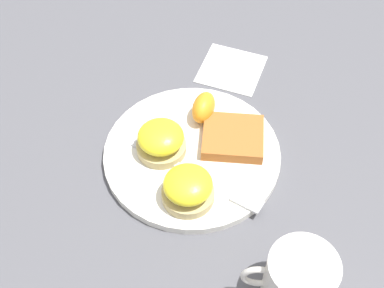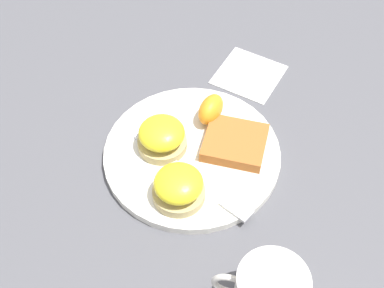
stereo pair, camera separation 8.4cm
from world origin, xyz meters
name	(u,v)px [view 2 (the right image)]	position (x,y,z in m)	size (l,w,h in m)	color
ground_plane	(192,157)	(0.00, 0.00, 0.00)	(1.10, 1.10, 0.00)	#4C4C51
plate	(192,154)	(0.00, 0.00, 0.01)	(0.28, 0.28, 0.01)	silver
sandwich_benedict_left	(163,134)	(0.05, 0.00, 0.04)	(0.08, 0.08, 0.05)	tan
sandwich_benedict_right	(179,187)	(0.00, 0.09, 0.04)	(0.08, 0.08, 0.05)	tan
hashbrown_patty	(235,143)	(-0.06, -0.03, 0.02)	(0.10, 0.09, 0.02)	#A55B26
orange_wedge	(211,109)	(-0.01, -0.08, 0.04)	(0.06, 0.04, 0.04)	orange
fork	(198,180)	(-0.02, 0.05, 0.02)	(0.21, 0.12, 0.00)	silver
napkin	(249,74)	(-0.06, -0.21, 0.00)	(0.11, 0.11, 0.00)	white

